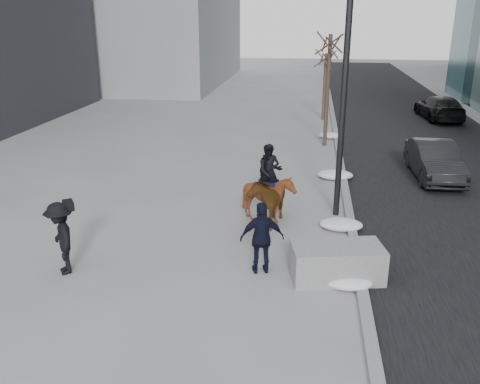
# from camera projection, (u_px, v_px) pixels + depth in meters

# --- Properties ---
(ground) EXTENTS (120.00, 120.00, 0.00)m
(ground) POSITION_uv_depth(u_px,v_px,m) (233.00, 266.00, 12.35)
(ground) COLOR gray
(ground) RESTS_ON ground
(road) EXTENTS (8.00, 90.00, 0.01)m
(road) POSITION_uv_depth(u_px,v_px,m) (439.00, 163.00, 20.77)
(road) COLOR black
(road) RESTS_ON ground
(curb) EXTENTS (0.25, 90.00, 0.12)m
(curb) POSITION_uv_depth(u_px,v_px,m) (340.00, 158.00, 21.27)
(curb) COLOR gray
(curb) RESTS_ON ground
(planter) EXTENTS (2.23, 1.43, 0.83)m
(planter) POSITION_uv_depth(u_px,v_px,m) (337.00, 262.00, 11.65)
(planter) COLOR gray
(planter) RESTS_ON ground
(car_near) EXTENTS (1.57, 4.15, 1.35)m
(car_near) POSITION_uv_depth(u_px,v_px,m) (435.00, 160.00, 18.75)
(car_near) COLOR black
(car_near) RESTS_ON ground
(car_far) EXTENTS (2.29, 4.79, 1.35)m
(car_far) POSITION_uv_depth(u_px,v_px,m) (440.00, 108.00, 29.19)
(car_far) COLOR black
(car_far) RESTS_ON ground
(tree_near) EXTENTS (1.20, 1.20, 5.51)m
(tree_near) POSITION_uv_depth(u_px,v_px,m) (328.00, 86.00, 22.68)
(tree_near) COLOR #35261F
(tree_near) RESTS_ON ground
(tree_far) EXTENTS (1.20, 1.20, 4.12)m
(tree_far) POSITION_uv_depth(u_px,v_px,m) (325.00, 83.00, 28.63)
(tree_far) COLOR #3D2B24
(tree_far) RESTS_ON ground
(mounted_left) EXTENTS (1.10, 1.90, 2.32)m
(mounted_left) POSITION_uv_depth(u_px,v_px,m) (268.00, 195.00, 14.67)
(mounted_left) COLOR #4D290F
(mounted_left) RESTS_ON ground
(mounted_right) EXTENTS (1.68, 1.75, 2.31)m
(mounted_right) POSITION_uv_depth(u_px,v_px,m) (269.00, 192.00, 14.68)
(mounted_right) COLOR #4F240F
(mounted_right) RESTS_ON ground
(feeder) EXTENTS (1.10, 0.97, 1.75)m
(feeder) POSITION_uv_depth(u_px,v_px,m) (262.00, 238.00, 11.80)
(feeder) COLOR black
(feeder) RESTS_ON ground
(camera_crew) EXTENTS (1.19, 1.30, 1.75)m
(camera_crew) POSITION_uv_depth(u_px,v_px,m) (61.00, 238.00, 11.78)
(camera_crew) COLOR black
(camera_crew) RESTS_ON ground
(lamppost) EXTENTS (0.25, 1.98, 9.09)m
(lamppost) POSITION_uv_depth(u_px,v_px,m) (347.00, 45.00, 14.01)
(lamppost) COLOR black
(lamppost) RESTS_ON ground
(snow_piles) EXTENTS (1.31, 15.16, 0.33)m
(snow_piles) POSITION_uv_depth(u_px,v_px,m) (336.00, 186.00, 17.60)
(snow_piles) COLOR white
(snow_piles) RESTS_ON ground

